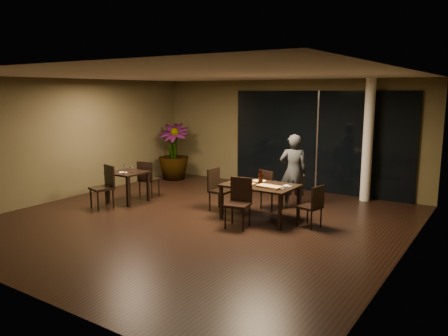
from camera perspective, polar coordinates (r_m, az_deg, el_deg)
ground at (r=9.27m, az=-3.21°, el=-6.85°), size 8.00×8.00×0.00m
wall_back at (r=12.41m, az=8.02°, el=4.42°), size 8.00×0.10×3.00m
wall_front at (r=6.25m, az=-26.20°, el=-1.97°), size 8.00×0.10×3.00m
wall_left at (r=11.82m, az=-19.25°, el=3.69°), size 0.10×8.00×3.00m
wall_right at (r=7.30m, az=23.04°, el=-0.14°), size 0.10×8.00×3.00m
ceiling at (r=8.88m, az=-3.41°, el=12.15°), size 8.00×8.00×0.04m
window_panel at (r=11.94m, az=12.15°, el=3.36°), size 5.00×0.06×2.70m
column at (r=11.19m, az=18.27°, el=3.42°), size 0.24×0.24×3.00m
main_table at (r=9.22m, az=4.73°, el=-2.62°), size 1.50×1.00×0.75m
side_table at (r=10.89m, az=-12.45°, el=-1.15°), size 0.80×0.80×0.75m
chair_main_far at (r=9.99m, az=5.97°, el=-2.59°), size 0.54×0.54×0.92m
chair_main_near at (r=8.73m, az=1.99°, el=-4.16°), size 0.53×0.53×0.99m
chair_main_left at (r=9.92m, az=-0.82°, el=-2.51°), size 0.45×0.45×0.96m
chair_main_right at (r=8.84m, az=11.56°, el=-4.65°), size 0.48×0.48×0.86m
chair_side_far at (r=11.28m, az=-9.98°, el=-1.18°), size 0.52×0.52×0.94m
chair_side_near at (r=10.50m, az=-15.29°, el=-2.06°), size 0.56×0.56×0.99m
diner at (r=10.13m, az=9.04°, el=-0.47°), size 0.69×0.59×1.73m
potted_plant at (r=13.48m, az=-6.62°, el=2.13°), size 1.23×1.23×1.71m
pizza_board_left at (r=9.20m, az=2.49°, el=-2.10°), size 0.58×0.39×0.01m
pizza_board_right at (r=8.94m, az=5.97°, el=-2.50°), size 0.55×0.34×0.01m
oblong_pizza_left at (r=9.19m, az=2.49°, el=-2.00°), size 0.51×0.28×0.02m
oblong_pizza_right at (r=8.94m, az=5.97°, el=-2.40°), size 0.51×0.28×0.02m
round_pizza at (r=9.52m, az=4.63°, el=-1.72°), size 0.28×0.28×0.01m
bottle_a at (r=9.22m, az=4.69°, el=-1.22°), size 0.06×0.06×0.29m
bottle_b at (r=9.16m, az=4.79°, el=-1.22°), size 0.07×0.07×0.31m
bottle_c at (r=9.28m, az=4.89°, el=-1.09°), size 0.07×0.07×0.31m
tumbler_left at (r=9.37m, az=3.42°, el=-1.63°), size 0.08×0.08×0.10m
tumbler_right at (r=9.23m, az=6.56°, el=-1.89°), size 0.07×0.07×0.08m
napkin_near at (r=8.88m, az=7.28°, el=-2.62°), size 0.19×0.13×0.01m
napkin_far at (r=9.09m, az=8.30°, el=-2.34°), size 0.20×0.16×0.01m
wine_glass_a at (r=10.97m, az=-12.84°, el=0.03°), size 0.07×0.07×0.17m
wine_glass_b at (r=10.74m, az=-11.95°, el=-0.16°), size 0.07×0.07×0.16m
side_napkin at (r=10.76m, az=-13.06°, el=-0.58°), size 0.21×0.17×0.01m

